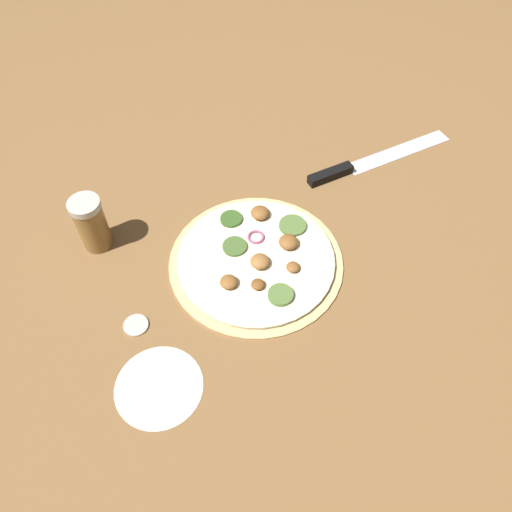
{
  "coord_description": "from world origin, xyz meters",
  "views": [
    {
      "loc": [
        -0.23,
        -0.44,
        0.67
      ],
      "look_at": [
        0.0,
        0.0,
        0.02
      ],
      "focal_mm": 35.0,
      "sensor_mm": 36.0,
      "label": 1
    }
  ],
  "objects_px": {
    "knife": "(357,166)",
    "spice_jar": "(91,223)",
    "loose_cap": "(136,325)",
    "pizza": "(257,259)"
  },
  "relations": [
    {
      "from": "knife",
      "to": "spice_jar",
      "type": "height_order",
      "value": "spice_jar"
    },
    {
      "from": "spice_jar",
      "to": "loose_cap",
      "type": "bearing_deg",
      "value": -88.96
    },
    {
      "from": "spice_jar",
      "to": "loose_cap",
      "type": "height_order",
      "value": "spice_jar"
    },
    {
      "from": "knife",
      "to": "spice_jar",
      "type": "bearing_deg",
      "value": 175.01
    },
    {
      "from": "pizza",
      "to": "loose_cap",
      "type": "bearing_deg",
      "value": -173.69
    },
    {
      "from": "pizza",
      "to": "loose_cap",
      "type": "height_order",
      "value": "pizza"
    },
    {
      "from": "pizza",
      "to": "knife",
      "type": "bearing_deg",
      "value": 22.12
    },
    {
      "from": "pizza",
      "to": "knife",
      "type": "height_order",
      "value": "pizza"
    },
    {
      "from": "pizza",
      "to": "spice_jar",
      "type": "relative_size",
      "value": 2.86
    },
    {
      "from": "pizza",
      "to": "spice_jar",
      "type": "height_order",
      "value": "spice_jar"
    }
  ]
}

